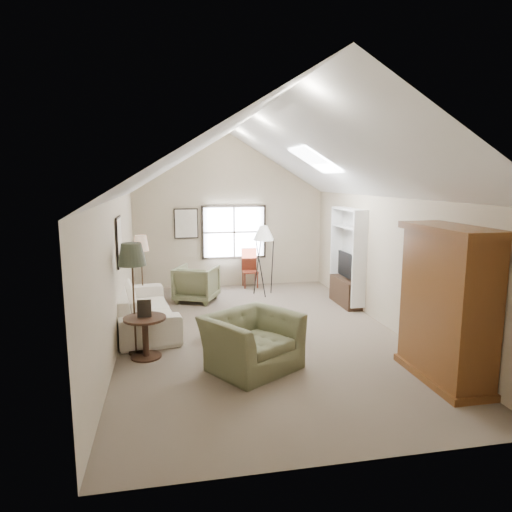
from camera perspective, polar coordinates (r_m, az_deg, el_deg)
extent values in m
cube|color=#756453|center=(8.59, 0.52, -9.69)|extent=(5.00, 8.00, 0.01)
cube|color=tan|center=(12.16, -3.26, 2.07)|extent=(5.00, 0.01, 2.50)
cube|color=tan|center=(4.55, 10.89, -10.98)|extent=(5.00, 0.01, 2.50)
cube|color=tan|center=(8.14, -16.98, -2.06)|extent=(0.01, 8.00, 2.50)
cube|color=tan|center=(9.09, 16.16, -0.84)|extent=(0.01, 8.00, 2.50)
cube|color=black|center=(12.11, -2.77, 3.00)|extent=(1.72, 0.08, 1.42)
cube|color=black|center=(8.36, -16.74, 1.71)|extent=(0.68, 0.04, 0.88)
cube|color=black|center=(11.98, -8.73, 4.03)|extent=(0.62, 0.04, 0.78)
cube|color=brown|center=(6.94, 22.78, -5.65)|extent=(0.60, 1.50, 2.20)
cube|color=white|center=(10.47, 11.38, 0.13)|extent=(0.32, 1.30, 2.10)
cube|color=#382316|center=(10.63, 11.13, -4.39)|extent=(0.34, 1.18, 0.60)
cube|color=black|center=(10.50, 11.24, -1.11)|extent=(0.05, 0.90, 0.55)
imported|color=silver|center=(9.13, -13.87, -6.22)|extent=(1.42, 2.81, 0.78)
imported|color=#656647|center=(6.99, -0.55, -10.66)|extent=(1.68, 1.63, 0.83)
imported|color=#6B6C4C|center=(10.79, -7.43, -3.44)|extent=(1.19, 1.21, 0.84)
cube|color=#392317|center=(8.27, -3.14, -9.05)|extent=(0.84, 0.58, 0.39)
imported|color=#342515|center=(8.20, -3.15, -7.60)|extent=(0.22, 0.22, 0.05)
cylinder|color=#392017|center=(7.62, -13.65, -9.85)|extent=(0.76, 0.76, 0.67)
cube|color=maroon|center=(12.06, -0.74, -1.53)|extent=(0.40, 0.40, 1.02)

